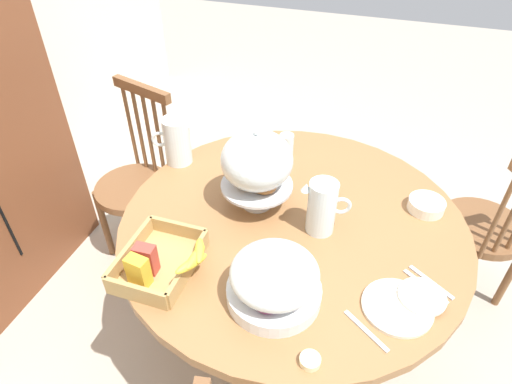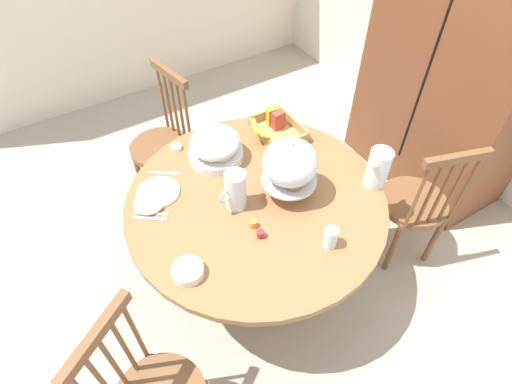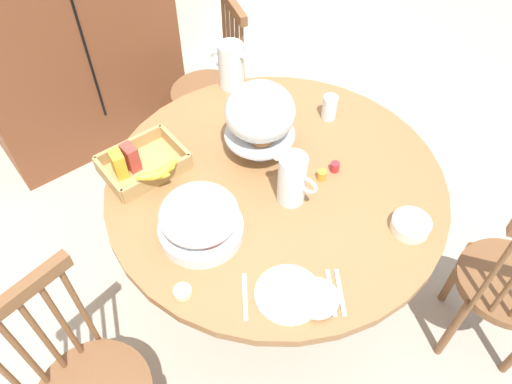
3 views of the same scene
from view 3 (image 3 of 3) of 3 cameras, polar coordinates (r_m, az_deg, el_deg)
The scene contains 19 objects.
ground_plane at distance 2.60m, azimuth 1.55°, elevation -7.79°, with size 10.00×10.00×0.00m, color #A89E8E.
dining_table at distance 2.09m, azimuth 2.15°, elevation -2.07°, with size 1.33×1.33×0.74m.
windsor_chair_near_window at distance 2.82m, azimuth -5.09°, elevation 11.25°, with size 0.42×0.42×0.97m.
windsor_chair_facing_door at distance 2.23m, azimuth 26.79°, elevation -9.65°, with size 0.46×0.46×0.97m.
pastry_stand_with_dome at distance 1.92m, azimuth 0.46°, elevation 8.85°, with size 0.28×0.28×0.34m.
fruit_platter_covered at distance 1.73m, azimuth -6.45°, elevation -3.08°, with size 0.30×0.30×0.18m.
orange_juice_pitcher at distance 2.33m, azimuth -2.86°, elevation 14.03°, with size 0.12×0.19×0.21m.
milk_pitcher at distance 1.82m, azimuth 4.14°, elevation 1.25°, with size 0.11×0.19×0.21m.
cereal_basket at distance 1.99m, azimuth -12.93°, elevation 3.08°, with size 0.32×0.30×0.12m.
china_plate_large at distance 1.65m, azimuth 3.69°, elevation -11.56°, with size 0.22×0.22×0.01m, color white.
china_plate_small at distance 1.64m, azimuth 6.87°, elevation -11.91°, with size 0.15×0.15×0.01m, color white.
cereal_bowl at distance 1.86m, azimuth 17.25°, elevation -3.63°, with size 0.14×0.14×0.04m, color white.
drinking_glass at distance 2.20m, azimuth 8.39°, elevation 9.54°, with size 0.06×0.06×0.11m, color silver.
butter_dish at distance 1.66m, azimuth -8.39°, elevation -11.20°, with size 0.06×0.06×0.02m, color beige.
jam_jar_strawberry at distance 1.99m, azimuth 8.99°, elevation 2.85°, with size 0.04×0.04×0.04m, color #B7282D.
jam_jar_apricot at distance 1.95m, azimuth 7.53°, elevation 1.94°, with size 0.04×0.04×0.04m, color orange.
table_knife at distance 1.67m, azimuth 8.56°, elevation -11.29°, with size 0.17×0.01×0.01m, color silver.
dinner_fork at distance 1.68m, azimuth 9.59°, elevation -11.21°, with size 0.17×0.01×0.01m, color silver.
soup_spoon at distance 1.65m, azimuth -1.27°, elevation -11.85°, with size 0.17×0.01×0.01m, color silver.
Camera 3 is at (-0.93, -1.06, 2.19)m, focal length 35.05 mm.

